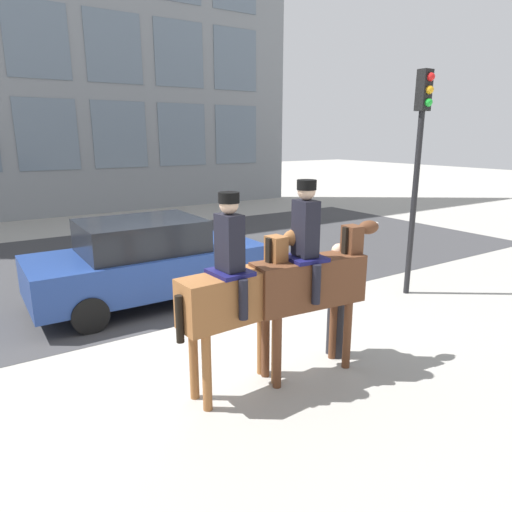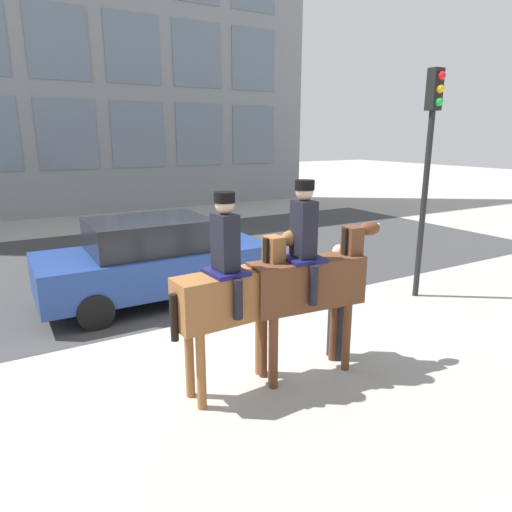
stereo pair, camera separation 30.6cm
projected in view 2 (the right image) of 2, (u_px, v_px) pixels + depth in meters
The scene contains 7 objects.
ground_plane at pixel (209, 332), 7.42m from camera, with size 80.00×80.00×0.00m, color #9E9B93.
road_surface at pixel (131, 263), 11.40m from camera, with size 21.69×8.50×0.01m.
mounted_horse_lead at pixel (234, 290), 5.43m from camera, with size 1.88×0.65×2.49m.
mounted_horse_companion at pixel (310, 277), 5.82m from camera, with size 1.94×0.65×2.58m.
pedestrian_bystander at pixel (337, 293), 6.31m from camera, with size 0.82×0.44×1.67m.
street_car_near_lane at pixel (154, 259), 8.67m from camera, with size 4.27×1.91×1.60m.
traffic_light at pixel (429, 150), 8.37m from camera, with size 0.24×0.29×4.25m.
Camera 2 is at (-2.78, -6.32, 3.09)m, focal length 32.00 mm.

